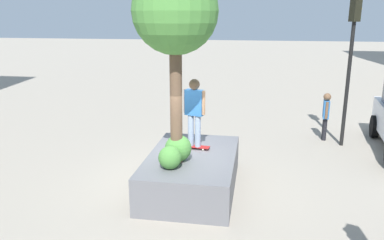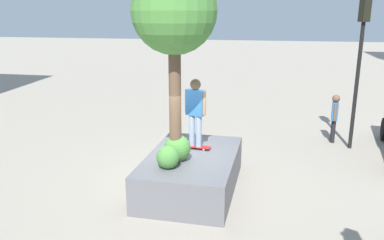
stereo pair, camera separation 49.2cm
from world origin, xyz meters
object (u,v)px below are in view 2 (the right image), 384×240
object	(u,v)px
traffic_light_median	(361,46)
passerby_with_bag	(334,115)
skateboard	(195,147)
skateboarder	(195,108)
plaza_tree	(174,14)
planter_ledge	(192,172)

from	to	relation	value
traffic_light_median	passerby_with_bag	size ratio (longest dim) A/B	2.95
skateboard	skateboarder	world-z (taller)	skateboarder
plaza_tree	passerby_with_bag	xyz separation A→B (m)	(-5.25, 4.21, -3.32)
skateboard	passerby_with_bag	bearing A→B (deg)	137.29
skateboarder	traffic_light_median	distance (m)	5.95
planter_ledge	plaza_tree	distance (m)	3.87
skateboarder	passerby_with_bag	size ratio (longest dim) A/B	1.06
plaza_tree	skateboarder	distance (m)	2.51
skateboard	passerby_with_bag	world-z (taller)	passerby_with_bag
planter_ledge	skateboarder	xyz separation A→B (m)	(-0.47, -0.02, 1.54)
plaza_tree	skateboard	distance (m)	3.47
skateboarder	passerby_with_bag	xyz separation A→B (m)	(-4.27, 3.95, -1.02)
plaza_tree	skateboarder	size ratio (longest dim) A/B	2.50
plaza_tree	traffic_light_median	xyz separation A→B (m)	(-4.69, 4.71, -0.96)
skateboarder	passerby_with_bag	world-z (taller)	skateboarder
planter_ledge	skateboard	world-z (taller)	skateboard
skateboard	traffic_light_median	world-z (taller)	traffic_light_median
planter_ledge	traffic_light_median	world-z (taller)	traffic_light_median
plaza_tree	skateboard	xyz separation A→B (m)	(-0.98, 0.26, -3.32)
planter_ledge	traffic_light_median	xyz separation A→B (m)	(-4.19, 4.43, 2.87)
skateboarder	planter_ledge	bearing A→B (deg)	2.36
plaza_tree	skateboard	bearing A→B (deg)	164.94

